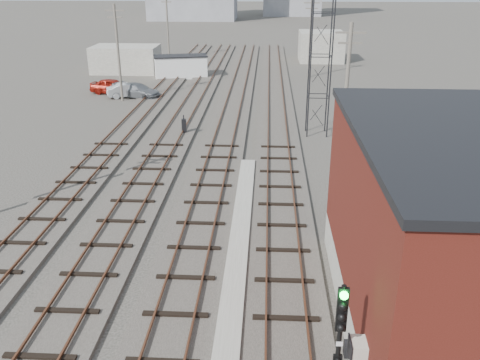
# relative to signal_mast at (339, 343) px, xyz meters

# --- Properties ---
(ground) EXTENTS (320.00, 320.00, 0.00)m
(ground) POSITION_rel_signal_mast_xyz_m (-3.70, 52.29, -2.65)
(ground) COLOR #282621
(ground) RESTS_ON ground
(track_right) EXTENTS (3.20, 90.00, 0.39)m
(track_right) POSITION_rel_signal_mast_xyz_m (-1.20, 31.29, -2.54)
(track_right) COLOR #332D28
(track_right) RESTS_ON ground
(track_mid_right) EXTENTS (3.20, 90.00, 0.39)m
(track_mid_right) POSITION_rel_signal_mast_xyz_m (-5.20, 31.29, -2.54)
(track_mid_right) COLOR #332D28
(track_mid_right) RESTS_ON ground
(track_mid_left) EXTENTS (3.20, 90.00, 0.39)m
(track_mid_left) POSITION_rel_signal_mast_xyz_m (-9.20, 31.29, -2.54)
(track_mid_left) COLOR #332D28
(track_mid_left) RESTS_ON ground
(track_left) EXTENTS (3.20, 90.00, 0.39)m
(track_left) POSITION_rel_signal_mast_xyz_m (-13.20, 31.29, -2.54)
(track_left) COLOR #332D28
(track_left) RESTS_ON ground
(platform_curb) EXTENTS (0.90, 28.00, 0.26)m
(platform_curb) POSITION_rel_signal_mast_xyz_m (-3.20, 6.29, -2.52)
(platform_curb) COLOR gray
(platform_curb) RESTS_ON ground
(brick_building) EXTENTS (6.54, 12.20, 7.22)m
(brick_building) POSITION_rel_signal_mast_xyz_m (3.80, 4.29, 0.98)
(brick_building) COLOR gray
(brick_building) RESTS_ON ground
(lattice_tower) EXTENTS (1.60, 1.60, 15.00)m
(lattice_tower) POSITION_rel_signal_mast_xyz_m (1.80, 27.29, 4.85)
(lattice_tower) COLOR black
(lattice_tower) RESTS_ON ground
(utility_pole_left_b) EXTENTS (1.80, 0.24, 9.00)m
(utility_pole_left_b) POSITION_rel_signal_mast_xyz_m (-16.20, 37.29, 2.15)
(utility_pole_left_b) COLOR #595147
(utility_pole_left_b) RESTS_ON ground
(utility_pole_left_c) EXTENTS (1.80, 0.24, 9.00)m
(utility_pole_left_c) POSITION_rel_signal_mast_xyz_m (-16.20, 62.29, 2.15)
(utility_pole_left_c) COLOR #595147
(utility_pole_left_c) RESTS_ON ground
(utility_pole_right_a) EXTENTS (1.80, 0.24, 9.00)m
(utility_pole_right_a) POSITION_rel_signal_mast_xyz_m (2.80, 20.29, 2.15)
(utility_pole_right_a) COLOR #595147
(utility_pole_right_a) RESTS_ON ground
(utility_pole_right_b) EXTENTS (1.80, 0.24, 9.00)m
(utility_pole_right_b) POSITION_rel_signal_mast_xyz_m (2.80, 50.29, 2.15)
(utility_pole_right_b) COLOR #595147
(utility_pole_right_b) RESTS_ON ground
(shed_left) EXTENTS (8.00, 5.00, 3.20)m
(shed_left) POSITION_rel_signal_mast_xyz_m (-19.70, 52.29, -1.05)
(shed_left) COLOR gray
(shed_left) RESTS_ON ground
(shed_right) EXTENTS (6.00, 6.00, 4.00)m
(shed_right) POSITION_rel_signal_mast_xyz_m (5.30, 62.29, -0.65)
(shed_right) COLOR gray
(shed_right) RESTS_ON ground
(signal_mast) EXTENTS (0.40, 0.42, 4.42)m
(signal_mast) POSITION_rel_signal_mast_xyz_m (0.00, 0.00, 0.00)
(signal_mast) COLOR gray
(signal_mast) RESTS_ON ground
(switch_stand) EXTENTS (0.42, 0.42, 1.46)m
(switch_stand) POSITION_rel_signal_mast_xyz_m (-8.41, 26.55, -1.96)
(switch_stand) COLOR black
(switch_stand) RESTS_ON ground
(site_trailer) EXTENTS (6.66, 4.15, 2.60)m
(site_trailer) POSITION_rel_signal_mast_xyz_m (-12.31, 49.07, -1.34)
(site_trailer) COLOR white
(site_trailer) RESTS_ON ground
(car_red) EXTENTS (4.72, 2.41, 1.54)m
(car_red) POSITION_rel_signal_mast_xyz_m (-18.00, 40.27, -1.88)
(car_red) COLOR #9B180E
(car_red) RESTS_ON ground
(car_silver) EXTENTS (4.48, 2.97, 1.40)m
(car_silver) POSITION_rel_signal_mast_xyz_m (-15.97, 38.83, -1.95)
(car_silver) COLOR #9C9FA3
(car_silver) RESTS_ON ground
(car_grey) EXTENTS (5.24, 3.54, 1.41)m
(car_grey) POSITION_rel_signal_mast_xyz_m (-14.99, 38.64, -1.95)
(car_grey) COLOR slate
(car_grey) RESTS_ON ground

